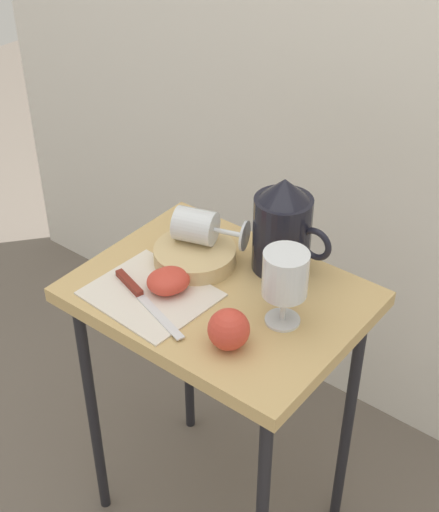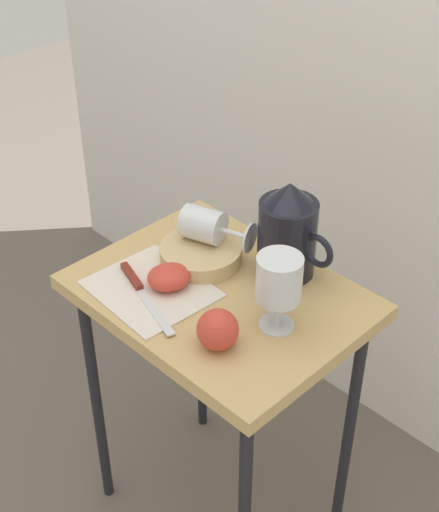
% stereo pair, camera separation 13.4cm
% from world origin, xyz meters
% --- Properties ---
extents(ground_plane, '(6.00, 6.00, 0.00)m').
position_xyz_m(ground_plane, '(0.00, 0.00, 0.00)').
color(ground_plane, '#665B51').
extents(curtain_drape, '(2.40, 0.03, 2.06)m').
position_xyz_m(curtain_drape, '(0.00, 0.54, 1.03)').
color(curtain_drape, silver).
rests_on(curtain_drape, ground_plane).
extents(table, '(0.53, 0.40, 0.67)m').
position_xyz_m(table, '(0.00, 0.00, 0.59)').
color(table, tan).
rests_on(table, ground_plane).
extents(linen_napkin, '(0.23, 0.20, 0.00)m').
position_xyz_m(linen_napkin, '(-0.09, -0.09, 0.67)').
color(linen_napkin, silver).
rests_on(linen_napkin, table).
extents(basket_tray, '(0.16, 0.16, 0.03)m').
position_xyz_m(basket_tray, '(-0.09, 0.04, 0.69)').
color(basket_tray, tan).
rests_on(basket_tray, table).
extents(pitcher, '(0.16, 0.11, 0.20)m').
position_xyz_m(pitcher, '(0.05, 0.13, 0.75)').
color(pitcher, black).
rests_on(pitcher, table).
extents(wine_glass_upright, '(0.08, 0.08, 0.15)m').
position_xyz_m(wine_glass_upright, '(0.14, 0.00, 0.77)').
color(wine_glass_upright, silver).
rests_on(wine_glass_upright, table).
extents(wine_glass_tipped_near, '(0.16, 0.11, 0.07)m').
position_xyz_m(wine_glass_tipped_near, '(-0.10, 0.06, 0.74)').
color(wine_glass_tipped_near, silver).
rests_on(wine_glass_tipped_near, basket_tray).
extents(apple_half_left, '(0.07, 0.07, 0.04)m').
position_xyz_m(apple_half_left, '(-0.08, -0.06, 0.69)').
color(apple_half_left, '#CC3D2D').
rests_on(apple_half_left, linen_napkin).
extents(apple_half_right, '(0.07, 0.07, 0.04)m').
position_xyz_m(apple_half_right, '(-0.07, -0.06, 0.69)').
color(apple_half_right, '#CC3D2D').
rests_on(apple_half_right, linen_napkin).
extents(apple_whole, '(0.07, 0.07, 0.07)m').
position_xyz_m(apple_whole, '(0.11, -0.11, 0.71)').
color(apple_whole, '#CC3D2D').
rests_on(apple_whole, table).
extents(knife, '(0.22, 0.08, 0.01)m').
position_xyz_m(knife, '(-0.11, -0.11, 0.68)').
color(knife, silver).
rests_on(knife, linen_napkin).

